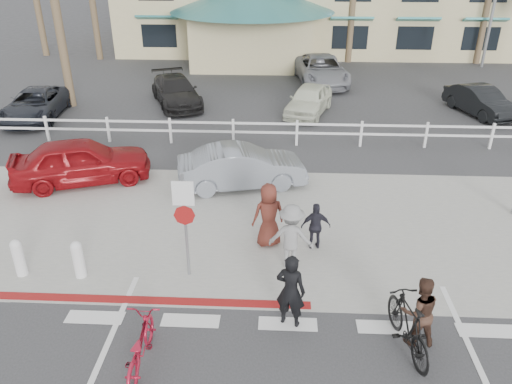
# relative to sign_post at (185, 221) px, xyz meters

# --- Properties ---
(ground) EXTENTS (140.00, 140.00, 0.00)m
(ground) POSITION_rel_sign_post_xyz_m (2.30, -2.20, -1.45)
(ground) COLOR #333335
(sidewalk_plaza) EXTENTS (22.00, 7.00, 0.01)m
(sidewalk_plaza) POSITION_rel_sign_post_xyz_m (2.30, 2.30, -1.44)
(sidewalk_plaza) COLOR gray
(sidewalk_plaza) RESTS_ON ground
(cross_street) EXTENTS (40.00, 5.00, 0.01)m
(cross_street) POSITION_rel_sign_post_xyz_m (2.30, 6.30, -1.45)
(cross_street) COLOR #333335
(cross_street) RESTS_ON ground
(parking_lot) EXTENTS (50.00, 16.00, 0.01)m
(parking_lot) POSITION_rel_sign_post_xyz_m (2.30, 15.80, -1.45)
(parking_lot) COLOR #333335
(parking_lot) RESTS_ON ground
(curb_red) EXTENTS (7.00, 0.25, 0.02)m
(curb_red) POSITION_rel_sign_post_xyz_m (-0.70, -1.00, -1.44)
(curb_red) COLOR maroon
(curb_red) RESTS_ON ground
(rail_fence) EXTENTS (29.40, 0.16, 1.00)m
(rail_fence) POSITION_rel_sign_post_xyz_m (2.80, 8.30, -0.95)
(rail_fence) COLOR silver
(rail_fence) RESTS_ON ground
(sign_post) EXTENTS (0.50, 0.10, 2.90)m
(sign_post) POSITION_rel_sign_post_xyz_m (0.00, 0.00, 0.00)
(sign_post) COLOR gray
(sign_post) RESTS_ON ground
(bollard_0) EXTENTS (0.26, 0.26, 0.95)m
(bollard_0) POSITION_rel_sign_post_xyz_m (-2.50, -0.20, -0.97)
(bollard_0) COLOR silver
(bollard_0) RESTS_ON ground
(bollard_1) EXTENTS (0.26, 0.26, 0.95)m
(bollard_1) POSITION_rel_sign_post_xyz_m (-3.90, -0.20, -0.97)
(bollard_1) COLOR silver
(bollard_1) RESTS_ON ground
(bike_red) EXTENTS (0.63, 1.77, 0.93)m
(bike_red) POSITION_rel_sign_post_xyz_m (-0.40, -2.80, -0.99)
(bike_red) COLOR maroon
(bike_red) RESTS_ON ground
(rider_red) EXTENTS (0.69, 0.56, 1.65)m
(rider_red) POSITION_rel_sign_post_xyz_m (2.33, -1.56, -0.62)
(rider_red) COLOR black
(rider_red) RESTS_ON ground
(bike_black) EXTENTS (0.87, 1.95, 1.13)m
(bike_black) POSITION_rel_sign_post_xyz_m (4.54, -2.13, -0.88)
(bike_black) COLOR black
(bike_black) RESTS_ON ground
(rider_black) EXTENTS (0.76, 0.62, 1.49)m
(rider_black) POSITION_rel_sign_post_xyz_m (4.76, -1.95, -0.70)
(rider_black) COLOR #3F281D
(rider_black) RESTS_ON ground
(pedestrian_a) EXTENTS (1.14, 0.76, 1.65)m
(pedestrian_a) POSITION_rel_sign_post_xyz_m (2.37, 0.45, -0.63)
(pedestrian_a) COLOR gray
(pedestrian_a) RESTS_ON ground
(pedestrian_child) EXTENTS (0.76, 0.36, 1.26)m
(pedestrian_child) POSITION_rel_sign_post_xyz_m (3.00, 1.28, -0.82)
(pedestrian_child) COLOR black
(pedestrian_child) RESTS_ON ground
(pedestrian_b) EXTENTS (0.96, 0.78, 1.69)m
(pedestrian_b) POSITION_rel_sign_post_xyz_m (1.82, 1.40, -0.60)
(pedestrian_b) COLOR #59231B
(pedestrian_b) RESTS_ON ground
(car_white_sedan) EXTENTS (4.20, 2.28, 1.31)m
(car_white_sedan) POSITION_rel_sign_post_xyz_m (0.90, 4.73, -0.79)
(car_white_sedan) COLOR slate
(car_white_sedan) RESTS_ON ground
(car_red_compact) EXTENTS (4.61, 3.05, 1.46)m
(car_red_compact) POSITION_rel_sign_post_xyz_m (-4.23, 4.78, -0.72)
(car_red_compact) COLOR maroon
(car_red_compact) RESTS_ON ground
(lot_car_0) EXTENTS (2.48, 4.63, 1.24)m
(lot_car_0) POSITION_rel_sign_post_xyz_m (-8.53, 10.97, -0.83)
(lot_car_0) COLOR #1F222A
(lot_car_0) RESTS_ON ground
(lot_car_1) EXTENTS (3.36, 4.81, 1.29)m
(lot_car_1) POSITION_rel_sign_post_xyz_m (-2.83, 13.23, -0.80)
(lot_car_1) COLOR black
(lot_car_1) RESTS_ON ground
(lot_car_2) EXTENTS (2.57, 4.04, 1.28)m
(lot_car_2) POSITION_rel_sign_post_xyz_m (3.32, 12.16, -0.81)
(lot_car_2) COLOR silver
(lot_car_2) RESTS_ON ground
(lot_car_3) EXTENTS (2.44, 3.98, 1.24)m
(lot_car_3) POSITION_rel_sign_post_xyz_m (10.88, 12.42, -0.83)
(lot_car_3) COLOR black
(lot_car_3) RESTS_ON ground
(lot_car_5) EXTENTS (2.98, 5.48, 1.46)m
(lot_car_5) POSITION_rel_sign_post_xyz_m (4.22, 17.43, -0.72)
(lot_car_5) COLOR gray
(lot_car_5) RESTS_ON ground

